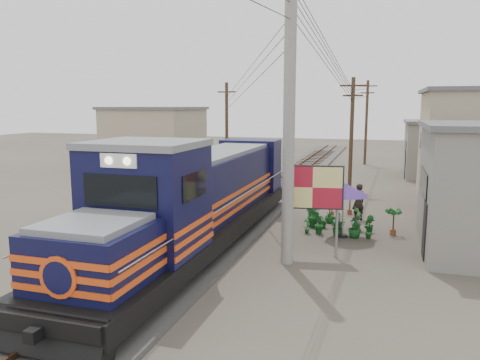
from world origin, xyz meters
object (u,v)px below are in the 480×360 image
(locomotive, at_px, (198,201))
(vendor, at_px, (358,202))
(market_umbrella, at_px, (344,189))
(billboard, at_px, (313,190))

(locomotive, distance_m, vendor, 8.37)
(locomotive, height_order, market_umbrella, locomotive)
(billboard, relative_size, market_umbrella, 1.27)
(locomotive, distance_m, market_umbrella, 5.94)
(locomotive, relative_size, vendor, 9.76)
(market_umbrella, distance_m, vendor, 3.33)
(locomotive, bearing_deg, vendor, 49.08)
(locomotive, bearing_deg, market_umbrella, 32.31)
(billboard, bearing_deg, vendor, 68.81)
(billboard, distance_m, vendor, 6.29)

